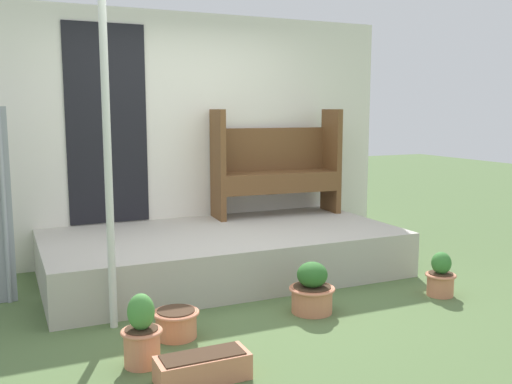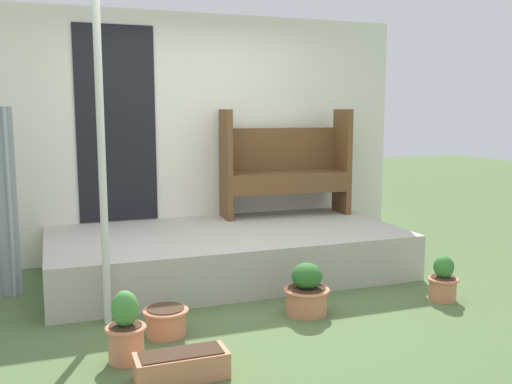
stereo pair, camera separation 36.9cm
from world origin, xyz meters
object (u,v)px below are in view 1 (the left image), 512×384
(flower_pot_left, at_px, (142,334))
(planter_box_rect, at_px, (203,367))
(flower_pot_middle, at_px, (176,322))
(flower_pot_far_right, at_px, (441,277))
(flower_pot_right, at_px, (312,290))
(bench, at_px, (276,163))
(support_post, at_px, (108,161))

(flower_pot_left, xyz_separation_m, planter_box_rect, (0.28, -0.35, -0.12))
(flower_pot_middle, distance_m, flower_pot_far_right, 2.34)
(flower_pot_right, height_order, planter_box_rect, flower_pot_right)
(bench, height_order, flower_pot_middle, bench)
(flower_pot_far_right, bearing_deg, flower_pot_right, 175.26)
(support_post, distance_m, flower_pot_middle, 1.24)
(flower_pot_left, relative_size, flower_pot_right, 1.14)
(flower_pot_left, bearing_deg, flower_pot_far_right, 6.14)
(bench, distance_m, planter_box_rect, 3.28)
(flower_pot_left, distance_m, flower_pot_middle, 0.48)
(bench, distance_m, flower_pot_middle, 2.73)
(flower_pot_far_right, bearing_deg, flower_pot_middle, 178.66)
(flower_pot_middle, distance_m, flower_pot_right, 1.12)
(flower_pot_far_right, height_order, planter_box_rect, flower_pot_far_right)
(support_post, bearing_deg, planter_box_rect, -73.20)
(flower_pot_middle, bearing_deg, flower_pot_left, -133.31)
(flower_pot_right, xyz_separation_m, planter_box_rect, (-1.16, -0.74, -0.10))
(support_post, relative_size, bench, 1.71)
(support_post, height_order, planter_box_rect, support_post)
(flower_pot_middle, bearing_deg, support_post, 134.14)
(bench, bearing_deg, planter_box_rect, -120.37)
(flower_pot_middle, relative_size, flower_pot_right, 0.81)
(flower_pot_left, bearing_deg, flower_pot_middle, 46.69)
(bench, height_order, flower_pot_right, bench)
(support_post, height_order, flower_pot_far_right, support_post)
(flower_pot_middle, height_order, flower_pot_far_right, flower_pot_far_right)
(flower_pot_left, relative_size, flower_pot_far_right, 1.21)
(flower_pot_left, height_order, flower_pot_middle, flower_pot_left)
(flower_pot_left, height_order, planter_box_rect, flower_pot_left)
(flower_pot_left, height_order, flower_pot_right, flower_pot_left)
(bench, bearing_deg, flower_pot_left, -128.45)
(support_post, bearing_deg, flower_pot_left, -86.40)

